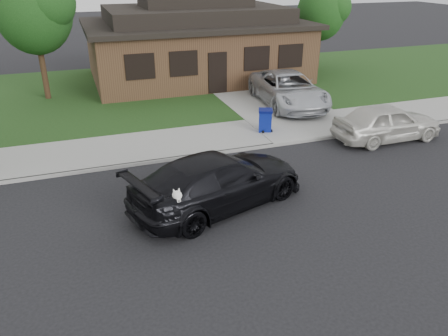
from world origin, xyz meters
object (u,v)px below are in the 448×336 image
object	(u,v)px
minivan	(288,89)
white_compact	(387,122)
sedan	(218,181)
recycling_bin	(265,120)

from	to	relation	value
minivan	white_compact	world-z (taller)	minivan
minivan	white_compact	bearing A→B (deg)	-66.87
sedan	minivan	distance (m)	10.07
minivan	recycling_bin	distance (m)	3.93
minivan	sedan	bearing A→B (deg)	-123.18
sedan	white_compact	xyz separation A→B (m)	(7.93, 2.73, -0.04)
sedan	white_compact	bearing A→B (deg)	-89.64
white_compact	minivan	bearing A→B (deg)	17.74
minivan	recycling_bin	world-z (taller)	minivan
minivan	white_compact	size ratio (longest dim) A/B	1.29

